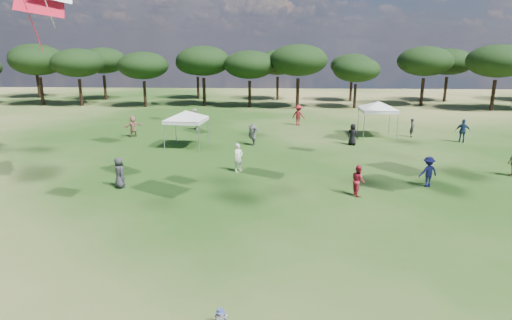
{
  "coord_description": "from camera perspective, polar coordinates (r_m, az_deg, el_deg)",
  "views": [
    {
      "loc": [
        0.75,
        -7.94,
        7.12
      ],
      "look_at": [
        0.07,
        6.0,
        3.45
      ],
      "focal_mm": 30.0,
      "sensor_mm": 36.0,
      "label": 1
    }
  ],
  "objects": [
    {
      "name": "tent_right",
      "position": [
        36.43,
        16.03,
        7.34
      ],
      "size": [
        5.68,
        5.68,
        3.2
      ],
      "rotation": [
        0.0,
        0.0,
        -0.01
      ],
      "color": "gray",
      "rests_on": "ground"
    },
    {
      "name": "toddler",
      "position": [
        12.03,
        -4.71,
        -20.29
      ],
      "size": [
        0.33,
        0.37,
        0.51
      ],
      "rotation": [
        0.0,
        0.0,
        0.01
      ],
      "color": "black",
      "rests_on": "ground"
    },
    {
      "name": "tree_line",
      "position": [
        55.4,
        4.59,
        12.95
      ],
      "size": [
        108.78,
        17.63,
        7.77
      ],
      "color": "black",
      "rests_on": "ground"
    },
    {
      "name": "tent_left",
      "position": [
        31.59,
        -9.34,
        6.31
      ],
      "size": [
        5.46,
        5.46,
        3.01
      ],
      "rotation": [
        0.0,
        0.0,
        -0.1
      ],
      "color": "gray",
      "rests_on": "ground"
    },
    {
      "name": "festival_crowd",
      "position": [
        31.76,
        3.59,
        3.37
      ],
      "size": [
        27.46,
        20.77,
        1.93
      ],
      "color": "#4B4A4F",
      "rests_on": "ground"
    }
  ]
}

